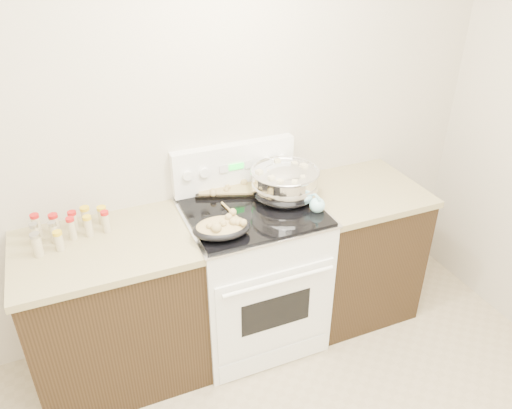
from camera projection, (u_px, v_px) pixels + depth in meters
name	position (u px, v px, depth m)	size (l,w,h in m)	color
room_shell	(341.00, 245.00, 1.20)	(4.10, 3.60, 2.75)	beige
counter_left	(116.00, 311.00, 2.80)	(0.93, 0.67, 0.92)	black
counter_right	(353.00, 249.00, 3.32)	(0.73, 0.67, 0.92)	black
kitchen_range	(253.00, 272.00, 3.06)	(0.78, 0.73, 1.22)	white
mixing_bowl	(285.00, 184.00, 2.90)	(0.45, 0.45, 0.24)	silver
roasting_pan	(222.00, 227.00, 2.58)	(0.33, 0.26, 0.11)	black
baking_sheet	(228.00, 186.00, 3.03)	(0.45, 0.38, 0.06)	black
wooden_spoon	(236.00, 219.00, 2.71)	(0.06, 0.27, 0.04)	tan
blue_ladle	(317.00, 204.00, 2.81)	(0.11, 0.29, 0.11)	#9FE4ED
spice_jars	(66.00, 227.00, 2.59)	(0.39, 0.24, 0.13)	#BFB28C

